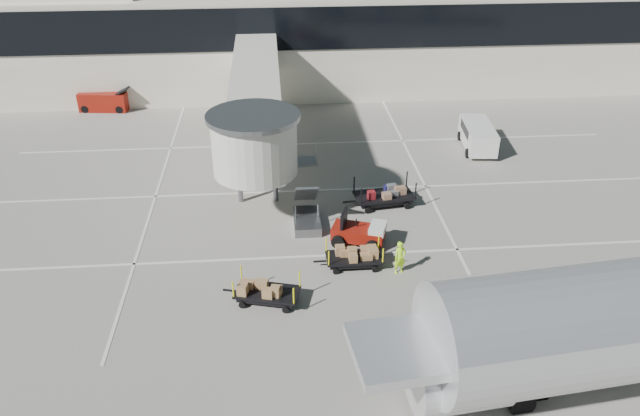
{
  "coord_description": "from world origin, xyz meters",
  "views": [
    {
      "loc": [
        -3.03,
        -23.71,
        17.13
      ],
      "look_at": [
        -0.84,
        3.28,
        2.0
      ],
      "focal_mm": 35.0,
      "sensor_mm": 36.0,
      "label": 1
    }
  ],
  "objects_px": {
    "baggage_tug": "(360,233)",
    "box_cart_near": "(351,257)",
    "minivan": "(478,134)",
    "ground_worker": "(400,258)",
    "box_cart_far": "(268,293)",
    "belt_loader": "(105,101)",
    "suitcase_cart": "(385,196)"
  },
  "relations": [
    {
      "from": "ground_worker",
      "to": "belt_loader",
      "type": "bearing_deg",
      "value": 110.59
    },
    {
      "from": "suitcase_cart",
      "to": "box_cart_far",
      "type": "relative_size",
      "value": 1.17
    },
    {
      "from": "box_cart_far",
      "to": "minivan",
      "type": "xyz_separation_m",
      "value": [
        14.27,
        15.92,
        0.49
      ]
    },
    {
      "from": "minivan",
      "to": "box_cart_near",
      "type": "bearing_deg",
      "value": -121.7
    },
    {
      "from": "baggage_tug",
      "to": "belt_loader",
      "type": "distance_m",
      "value": 27.13
    },
    {
      "from": "baggage_tug",
      "to": "box_cart_near",
      "type": "xyz_separation_m",
      "value": [
        -0.68,
        -1.99,
        -0.13
      ]
    },
    {
      "from": "box_cart_far",
      "to": "belt_loader",
      "type": "height_order",
      "value": "belt_loader"
    },
    {
      "from": "belt_loader",
      "to": "suitcase_cart",
      "type": "bearing_deg",
      "value": -34.62
    },
    {
      "from": "baggage_tug",
      "to": "box_cart_far",
      "type": "relative_size",
      "value": 0.83
    },
    {
      "from": "box_cart_near",
      "to": "baggage_tug",
      "type": "bearing_deg",
      "value": 70.64
    },
    {
      "from": "box_cart_far",
      "to": "ground_worker",
      "type": "xyz_separation_m",
      "value": [
        6.24,
        1.83,
        0.31
      ]
    },
    {
      "from": "ground_worker",
      "to": "belt_loader",
      "type": "xyz_separation_m",
      "value": [
        -18.72,
        23.7,
        -0.11
      ]
    },
    {
      "from": "box_cart_far",
      "to": "ground_worker",
      "type": "bearing_deg",
      "value": 31.2
    },
    {
      "from": "box_cart_near",
      "to": "box_cart_far",
      "type": "relative_size",
      "value": 0.94
    },
    {
      "from": "baggage_tug",
      "to": "ground_worker",
      "type": "height_order",
      "value": "baggage_tug"
    },
    {
      "from": "ground_worker",
      "to": "minivan",
      "type": "xyz_separation_m",
      "value": [
        8.04,
        14.09,
        0.18
      ]
    },
    {
      "from": "baggage_tug",
      "to": "suitcase_cart",
      "type": "distance_m",
      "value": 4.41
    },
    {
      "from": "suitcase_cart",
      "to": "box_cart_near",
      "type": "bearing_deg",
      "value": -122.21
    },
    {
      "from": "box_cart_near",
      "to": "ground_worker",
      "type": "bearing_deg",
      "value": -18.27
    },
    {
      "from": "box_cart_near",
      "to": "minivan",
      "type": "height_order",
      "value": "minivan"
    },
    {
      "from": "box_cart_far",
      "to": "baggage_tug",
      "type": "bearing_deg",
      "value": 58.77
    },
    {
      "from": "ground_worker",
      "to": "baggage_tug",
      "type": "bearing_deg",
      "value": 101.75
    },
    {
      "from": "suitcase_cart",
      "to": "belt_loader",
      "type": "distance_m",
      "value": 25.67
    },
    {
      "from": "belt_loader",
      "to": "baggage_tug",
      "type": "bearing_deg",
      "value": -43.65
    },
    {
      "from": "box_cart_near",
      "to": "box_cart_far",
      "type": "xyz_separation_m",
      "value": [
        -4.02,
        -2.55,
        0.01
      ]
    },
    {
      "from": "suitcase_cart",
      "to": "box_cart_near",
      "type": "relative_size",
      "value": 1.25
    },
    {
      "from": "box_cart_near",
      "to": "ground_worker",
      "type": "xyz_separation_m",
      "value": [
        2.21,
        -0.71,
        0.33
      ]
    },
    {
      "from": "box_cart_far",
      "to": "minivan",
      "type": "relative_size",
      "value": 0.76
    },
    {
      "from": "box_cart_far",
      "to": "belt_loader",
      "type": "relative_size",
      "value": 0.86
    },
    {
      "from": "box_cart_near",
      "to": "box_cart_far",
      "type": "distance_m",
      "value": 4.76
    },
    {
      "from": "baggage_tug",
      "to": "box_cart_far",
      "type": "bearing_deg",
      "value": -116.24
    },
    {
      "from": "suitcase_cart",
      "to": "ground_worker",
      "type": "bearing_deg",
      "value": -101.91
    }
  ]
}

